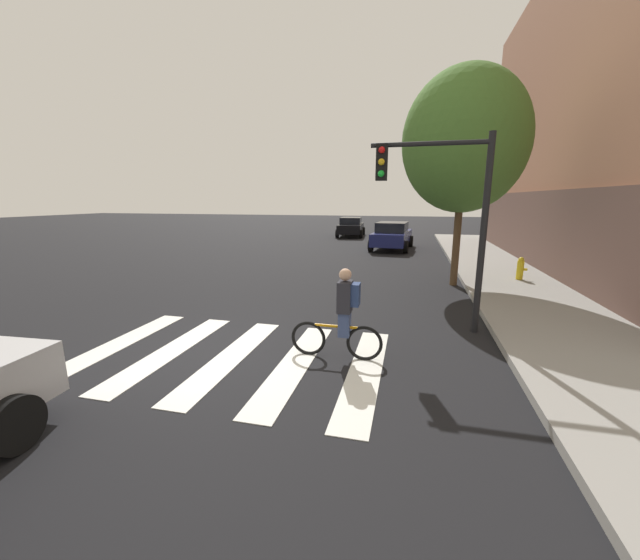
{
  "coord_description": "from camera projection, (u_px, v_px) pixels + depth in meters",
  "views": [
    {
      "loc": [
        3.7,
        -5.83,
        2.88
      ],
      "look_at": [
        1.54,
        2.92,
        0.9
      ],
      "focal_mm": 20.73,
      "sensor_mm": 36.0,
      "label": 1
    }
  ],
  "objects": [
    {
      "name": "street_tree_near",
      "position": [
        464.0,
        141.0,
        11.66
      ],
      "size": [
        3.88,
        3.88,
        6.91
      ],
      "color": "#4C3823",
      "rests_on": "ground"
    },
    {
      "name": "sedan_far",
      "position": [
        351.0,
        227.0,
        28.99
      ],
      "size": [
        2.24,
        4.41,
        1.49
      ],
      "color": "black",
      "rests_on": "ground"
    },
    {
      "name": "ground_plane",
      "position": [
        204.0,
        354.0,
        7.01
      ],
      "size": [
        120.0,
        120.0,
        0.0
      ],
      "primitive_type": "plane",
      "color": "black"
    },
    {
      "name": "cyclist",
      "position": [
        343.0,
        315.0,
        6.65
      ],
      "size": [
        1.71,
        0.36,
        1.69
      ],
      "color": "black",
      "rests_on": "ground"
    },
    {
      "name": "traffic_light_near",
      "position": [
        444.0,
        200.0,
        7.77
      ],
      "size": [
        2.47,
        0.28,
        4.2
      ],
      "color": "black",
      "rests_on": "ground"
    },
    {
      "name": "crosswalk_stripes",
      "position": [
        231.0,
        357.0,
        6.88
      ],
      "size": [
        5.56,
        3.72,
        0.01
      ],
      "color": "silver",
      "rests_on": "ground"
    },
    {
      "name": "sedan_mid",
      "position": [
        392.0,
        235.0,
        21.52
      ],
      "size": [
        2.45,
        4.7,
        1.58
      ],
      "color": "navy",
      "rests_on": "ground"
    },
    {
      "name": "fire_hydrant",
      "position": [
        520.0,
        269.0,
        12.74
      ],
      "size": [
        0.33,
        0.22,
        0.78
      ],
      "color": "gold",
      "rests_on": "sidewalk"
    }
  ]
}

